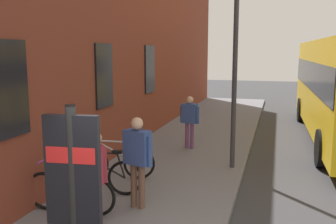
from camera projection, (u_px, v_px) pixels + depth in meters
ground at (286, 178)px, 9.05m from camera, size 60.00×60.00×0.00m
sidewalk_pavement at (192, 147)px, 11.70m from camera, size 24.00×3.50×0.12m
station_facade at (140, 13)px, 12.53m from camera, size 22.00×0.65×8.55m
bicycle_nearest_sign at (70, 192)px, 6.76m from camera, size 0.48×1.77×0.97m
bicycle_end_of_row at (100, 176)px, 7.64m from camera, size 0.52×1.75×0.97m
bicycle_mid_rack at (116, 163)px, 8.54m from camera, size 0.66×1.71×0.97m
transit_info_sign at (73, 186)px, 3.67m from camera, size 0.15×0.56×2.40m
pedestrian_near_bus at (97, 168)px, 6.24m from camera, size 0.49×0.48×1.59m
pedestrian_crossing_street at (190, 117)px, 11.19m from camera, size 0.29×0.60×1.57m
pedestrian_by_facade at (137, 153)px, 6.89m from camera, size 0.36×0.63×1.71m
street_lamp at (236, 35)px, 8.97m from camera, size 0.28×0.28×5.54m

